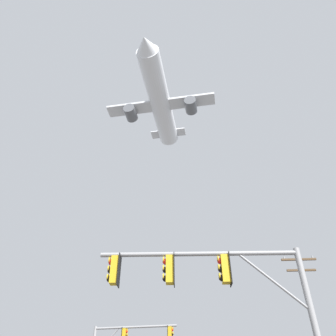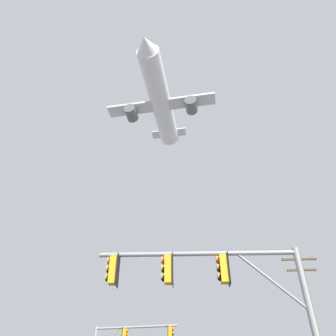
% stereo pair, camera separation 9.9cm
% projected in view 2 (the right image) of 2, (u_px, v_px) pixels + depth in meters
% --- Properties ---
extents(signal_pole_near, '(6.68, 0.57, 5.60)m').
position_uv_depth(signal_pole_near, '(217.00, 286.00, 10.26)').
color(signal_pole_near, gray).
rests_on(signal_pole_near, ground).
extents(utility_pole, '(2.20, 0.28, 9.43)m').
position_uv_depth(utility_pole, '(315.00, 326.00, 18.58)').
color(utility_pole, brown).
rests_on(utility_pole, ground).
extents(airplane, '(15.78, 20.42, 5.56)m').
position_uv_depth(airplane, '(160.00, 101.00, 46.87)').
color(airplane, white).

